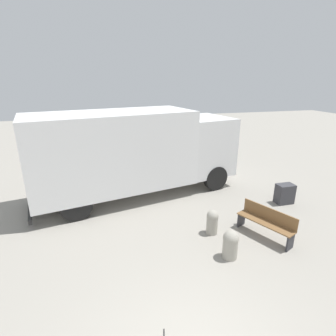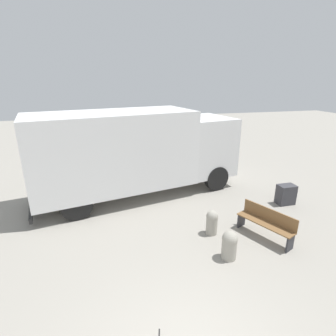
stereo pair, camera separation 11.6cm
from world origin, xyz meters
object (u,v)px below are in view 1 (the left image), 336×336
at_px(bollard_near_bench, 230,244).
at_px(utility_box, 285,194).
at_px(park_bench, 266,221).
at_px(bollard_far_bench, 212,221).
at_px(delivery_truck, 135,150).

xyz_separation_m(bollard_near_bench, utility_box, (3.47, 2.34, -0.05)).
height_order(park_bench, bollard_far_bench, park_bench).
distance_m(delivery_truck, bollard_far_bench, 4.10).
xyz_separation_m(delivery_truck, park_bench, (3.18, -3.98, -1.34)).
xyz_separation_m(park_bench, utility_box, (2.00, 1.72, -0.12)).
bearing_deg(utility_box, delivery_truck, 156.40).
bearing_deg(delivery_truck, utility_box, -35.09).
height_order(delivery_truck, bollard_far_bench, delivery_truck).
relative_size(delivery_truck, park_bench, 4.85).
bearing_deg(delivery_truck, bollard_far_bench, -74.73).
xyz_separation_m(delivery_truck, bollard_far_bench, (1.73, -3.43, -1.43)).
relative_size(delivery_truck, bollard_near_bench, 10.63).
height_order(bollard_near_bench, utility_box, bollard_near_bench).
bearing_deg(bollard_far_bench, bollard_near_bench, -91.17).
xyz_separation_m(park_bench, bollard_near_bench, (-1.47, -0.62, -0.08)).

